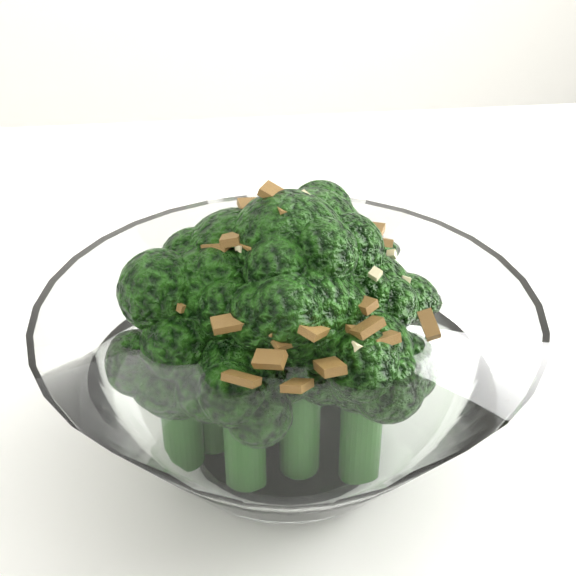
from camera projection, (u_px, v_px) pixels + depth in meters
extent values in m
cube|color=white|center=(266.00, 379.00, 0.56)|extent=(1.26, 0.90, 0.04)
cylinder|color=white|center=(288.00, 443.00, 0.47)|extent=(0.10, 0.10, 0.01)
cylinder|color=#1E5015|center=(288.00, 359.00, 0.44)|extent=(0.02, 0.02, 0.10)
sphere|color=#17440C|center=(288.00, 251.00, 0.41)|extent=(0.06, 0.06, 0.06)
cylinder|color=#1E5015|center=(311.00, 336.00, 0.47)|extent=(0.02, 0.02, 0.09)
sphere|color=#17440C|center=(312.00, 241.00, 0.44)|extent=(0.05, 0.05, 0.05)
cylinder|color=#1E5015|center=(241.00, 360.00, 0.45)|extent=(0.02, 0.02, 0.08)
sphere|color=#17440C|center=(237.00, 266.00, 0.42)|extent=(0.06, 0.06, 0.06)
cylinder|color=#1E5015|center=(300.00, 405.00, 0.42)|extent=(0.02, 0.02, 0.08)
sphere|color=#17440C|center=(301.00, 313.00, 0.39)|extent=(0.05, 0.05, 0.05)
cylinder|color=#1E5015|center=(362.00, 373.00, 0.46)|extent=(0.02, 0.02, 0.06)
sphere|color=#17440C|center=(366.00, 301.00, 0.43)|extent=(0.05, 0.05, 0.05)
cylinder|color=#1E5015|center=(208.00, 375.00, 0.46)|extent=(0.02, 0.02, 0.06)
sphere|color=#17440C|center=(204.00, 304.00, 0.44)|extent=(0.05, 0.05, 0.05)
cylinder|color=#1E5015|center=(361.00, 430.00, 0.42)|extent=(0.02, 0.02, 0.06)
sphere|color=#17440C|center=(365.00, 361.00, 0.40)|extent=(0.05, 0.05, 0.05)
cylinder|color=#1E5015|center=(245.00, 440.00, 0.42)|extent=(0.02, 0.02, 0.06)
sphere|color=#17440C|center=(242.00, 374.00, 0.40)|extent=(0.05, 0.05, 0.05)
cylinder|color=#1E5015|center=(364.00, 347.00, 0.49)|extent=(0.02, 0.02, 0.05)
sphere|color=#17440C|center=(367.00, 295.00, 0.47)|extent=(0.04, 0.04, 0.04)
cylinder|color=#1E5015|center=(182.00, 426.00, 0.44)|extent=(0.02, 0.02, 0.04)
sphere|color=#17440C|center=(178.00, 371.00, 0.42)|extent=(0.05, 0.05, 0.05)
cylinder|color=#1E5015|center=(280.00, 338.00, 0.50)|extent=(0.02, 0.02, 0.05)
sphere|color=#17440C|center=(279.00, 284.00, 0.48)|extent=(0.04, 0.04, 0.04)
cylinder|color=#1E5015|center=(312.00, 338.00, 0.49)|extent=(0.02, 0.02, 0.05)
sphere|color=#17440C|center=(313.00, 277.00, 0.47)|extent=(0.05, 0.05, 0.05)
cylinder|color=#1E5015|center=(210.00, 386.00, 0.44)|extent=(0.02, 0.02, 0.07)
sphere|color=#17440C|center=(205.00, 300.00, 0.41)|extent=(0.05, 0.05, 0.05)
cube|color=olive|center=(270.00, 359.00, 0.37)|extent=(0.02, 0.01, 0.01)
cube|color=olive|center=(185.00, 256.00, 0.45)|extent=(0.01, 0.01, 0.01)
cube|color=olive|center=(344.00, 227.00, 0.46)|extent=(0.01, 0.02, 0.01)
cube|color=olive|center=(377.00, 241.00, 0.44)|extent=(0.01, 0.02, 0.01)
cube|color=olive|center=(315.00, 330.00, 0.37)|extent=(0.02, 0.02, 0.01)
cube|color=olive|center=(384.00, 340.00, 0.38)|extent=(0.01, 0.01, 0.01)
cube|color=olive|center=(187.00, 257.00, 0.43)|extent=(0.01, 0.02, 0.01)
cube|color=olive|center=(187.00, 303.00, 0.39)|extent=(0.02, 0.02, 0.01)
cube|color=olive|center=(366.00, 240.00, 0.43)|extent=(0.02, 0.01, 0.01)
cube|color=olive|center=(232.00, 223.00, 0.41)|extent=(0.02, 0.02, 0.01)
cube|color=olive|center=(143.00, 312.00, 0.41)|extent=(0.01, 0.01, 0.01)
cube|color=olive|center=(211.00, 239.00, 0.45)|extent=(0.02, 0.01, 0.01)
cube|color=olive|center=(232.00, 234.00, 0.47)|extent=(0.01, 0.02, 0.01)
cube|color=olive|center=(218.00, 248.00, 0.40)|extent=(0.02, 0.02, 0.01)
cube|color=olive|center=(330.00, 367.00, 0.37)|extent=(0.01, 0.02, 0.01)
cube|color=olive|center=(169.00, 303.00, 0.40)|extent=(0.01, 0.02, 0.01)
cube|color=olive|center=(247.00, 218.00, 0.45)|extent=(0.02, 0.01, 0.01)
cube|color=olive|center=(232.00, 238.00, 0.40)|extent=(0.01, 0.02, 0.01)
cube|color=olive|center=(297.00, 386.00, 0.37)|extent=(0.02, 0.02, 0.01)
cube|color=olive|center=(170.00, 275.00, 0.43)|extent=(0.01, 0.02, 0.01)
cube|color=olive|center=(253.00, 206.00, 0.42)|extent=(0.01, 0.01, 0.01)
cube|color=olive|center=(352.00, 328.00, 0.38)|extent=(0.01, 0.02, 0.01)
cube|color=olive|center=(429.00, 325.00, 0.40)|extent=(0.01, 0.02, 0.01)
cube|color=olive|center=(359.00, 303.00, 0.39)|extent=(0.02, 0.02, 0.01)
cube|color=olive|center=(234.00, 233.00, 0.47)|extent=(0.01, 0.02, 0.01)
cube|color=olive|center=(270.00, 322.00, 0.37)|extent=(0.02, 0.02, 0.01)
cube|color=olive|center=(373.00, 234.00, 0.45)|extent=(0.02, 0.02, 0.01)
cube|color=olive|center=(290.00, 339.00, 0.37)|extent=(0.02, 0.01, 0.01)
cube|color=olive|center=(333.00, 240.00, 0.39)|extent=(0.02, 0.02, 0.01)
cube|color=olive|center=(231.00, 323.00, 0.37)|extent=(0.02, 0.01, 0.00)
cube|color=olive|center=(337.00, 228.00, 0.45)|extent=(0.01, 0.02, 0.01)
cube|color=olive|center=(368.00, 328.00, 0.38)|extent=(0.02, 0.01, 0.01)
cube|color=olive|center=(279.00, 197.00, 0.40)|extent=(0.02, 0.02, 0.01)
cube|color=olive|center=(363.00, 238.00, 0.43)|extent=(0.02, 0.02, 0.01)
cube|color=olive|center=(293.00, 214.00, 0.39)|extent=(0.02, 0.01, 0.01)
cube|color=olive|center=(241.00, 379.00, 0.37)|extent=(0.02, 0.02, 0.01)
cube|color=olive|center=(357.00, 231.00, 0.42)|extent=(0.01, 0.01, 0.01)
cube|color=olive|center=(248.00, 243.00, 0.39)|extent=(0.02, 0.02, 0.01)
cube|color=beige|center=(343.00, 233.00, 0.47)|extent=(0.01, 0.01, 0.01)
cube|color=beige|center=(406.00, 280.00, 0.42)|extent=(0.01, 0.01, 0.01)
cube|color=beige|center=(265.00, 208.00, 0.43)|extent=(0.01, 0.01, 0.00)
cube|color=beige|center=(343.00, 236.00, 0.40)|extent=(0.00, 0.00, 0.00)
cube|color=beige|center=(374.00, 244.00, 0.42)|extent=(0.01, 0.01, 0.00)
cube|color=beige|center=(236.00, 219.00, 0.45)|extent=(0.01, 0.01, 0.01)
cube|color=beige|center=(263.00, 286.00, 0.38)|extent=(0.01, 0.00, 0.00)
cube|color=beige|center=(192.00, 287.00, 0.39)|extent=(0.01, 0.01, 0.00)
cube|color=beige|center=(304.00, 197.00, 0.40)|extent=(0.01, 0.01, 0.01)
cube|color=beige|center=(332.00, 216.00, 0.42)|extent=(0.00, 0.01, 0.01)
cube|color=beige|center=(375.00, 274.00, 0.40)|extent=(0.01, 0.01, 0.01)
cube|color=beige|center=(280.00, 212.00, 0.44)|extent=(0.01, 0.01, 0.01)
cube|color=beige|center=(241.00, 247.00, 0.39)|extent=(0.01, 0.01, 0.00)
cube|color=beige|center=(270.00, 270.00, 0.38)|extent=(0.00, 0.00, 0.00)
cube|color=beige|center=(391.00, 255.00, 0.45)|extent=(0.01, 0.01, 0.01)
cube|color=beige|center=(221.00, 230.00, 0.45)|extent=(0.01, 0.01, 0.01)
cube|color=beige|center=(157.00, 311.00, 0.40)|extent=(0.01, 0.01, 0.00)
cube|color=beige|center=(179.00, 264.00, 0.42)|extent=(0.01, 0.01, 0.00)
cube|color=beige|center=(338.00, 247.00, 0.40)|extent=(0.01, 0.01, 0.01)
cube|color=beige|center=(358.00, 347.00, 0.37)|extent=(0.01, 0.01, 0.01)
cube|color=beige|center=(292.00, 229.00, 0.39)|extent=(0.01, 0.01, 0.00)
cube|color=beige|center=(320.00, 215.00, 0.44)|extent=(0.01, 0.01, 0.01)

